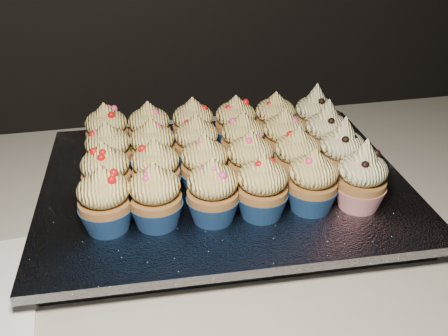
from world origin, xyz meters
name	(u,v)px	position (x,y,z in m)	size (l,w,h in m)	color
worktop	(352,200)	(0.00, 1.70, 0.88)	(2.44, 0.64, 0.04)	beige
baking_tray	(224,192)	(-0.19, 1.71, 0.91)	(0.45, 0.35, 0.02)	black
foil_lining	(224,182)	(-0.19, 1.71, 0.93)	(0.49, 0.38, 0.01)	silver
cupcake_0	(105,201)	(-0.35, 1.63, 0.97)	(0.06, 0.06, 0.08)	navy
cupcake_1	(155,197)	(-0.29, 1.63, 0.97)	(0.06, 0.06, 0.08)	navy
cupcake_2	(213,192)	(-0.23, 1.62, 0.97)	(0.06, 0.06, 0.08)	navy
cupcake_3	(262,188)	(-0.17, 1.62, 0.97)	(0.06, 0.06, 0.08)	navy
cupcake_4	(312,182)	(-0.10, 1.62, 0.97)	(0.06, 0.06, 0.08)	navy
cupcake_5	(361,179)	(-0.04, 1.61, 0.97)	(0.06, 0.06, 0.10)	#AD182D
cupcake_6	(106,175)	(-0.35, 1.69, 0.97)	(0.06, 0.06, 0.08)	navy
cupcake_7	(156,171)	(-0.29, 1.69, 0.97)	(0.06, 0.06, 0.08)	navy
cupcake_8	(205,166)	(-0.22, 1.69, 0.97)	(0.06, 0.06, 0.08)	navy
cupcake_9	(250,162)	(-0.16, 1.68, 0.97)	(0.06, 0.06, 0.08)	navy
cupcake_10	(297,159)	(-0.10, 1.68, 0.97)	(0.06, 0.06, 0.08)	navy
cupcake_11	(341,154)	(-0.04, 1.68, 0.97)	(0.06, 0.06, 0.10)	#AD182D
cupcake_12	(109,153)	(-0.34, 1.75, 0.97)	(0.06, 0.06, 0.08)	navy
cupcake_13	(153,149)	(-0.28, 1.75, 0.97)	(0.06, 0.06, 0.08)	navy
cupcake_14	(197,144)	(-0.22, 1.75, 0.97)	(0.06, 0.06, 0.08)	navy
cupcake_15	(243,142)	(-0.16, 1.74, 0.97)	(0.06, 0.06, 0.08)	navy
cupcake_16	(284,138)	(-0.10, 1.74, 0.97)	(0.06, 0.06, 0.08)	navy
cupcake_17	(326,134)	(-0.04, 1.74, 0.97)	(0.06, 0.06, 0.10)	#AD182D
cupcake_18	(107,132)	(-0.35, 1.81, 0.97)	(0.06, 0.06, 0.08)	navy
cupcake_19	(150,131)	(-0.28, 1.81, 0.97)	(0.06, 0.06, 0.08)	navy
cupcake_20	(193,126)	(-0.22, 1.81, 0.97)	(0.06, 0.06, 0.08)	navy
cupcake_21	(236,124)	(-0.16, 1.80, 0.97)	(0.06, 0.06, 0.08)	navy
cupcake_22	(275,120)	(-0.09, 1.80, 0.97)	(0.06, 0.06, 0.08)	navy
cupcake_23	(314,117)	(-0.03, 1.80, 0.97)	(0.06, 0.06, 0.10)	#AD182D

